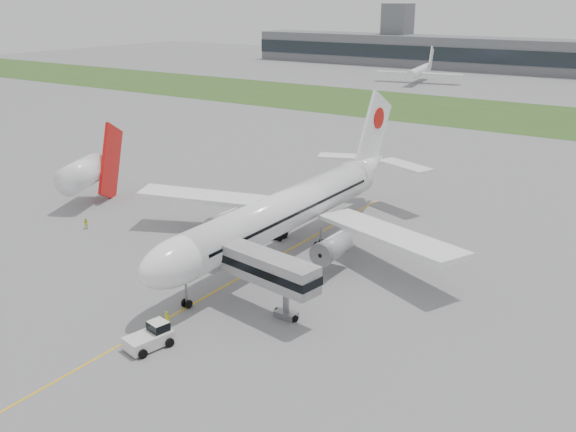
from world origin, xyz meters
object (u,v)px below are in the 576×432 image
Objects in this scene: airliner at (291,207)px; neighbor_aircraft at (87,172)px; jet_bridge at (255,265)px; ground_crew_near at (167,319)px; pushback_tug at (151,336)px.

neighbor_aircraft is at bearing -177.50° from airliner.
jet_bridge is 10.28m from ground_crew_near.
jet_bridge is at bearing -69.05° from airliner.
airliner reaches higher than ground_crew_near.
pushback_tug is 3.83m from ground_crew_near.
airliner is at bearing -22.01° from neighbor_aircraft.
jet_bridge is at bearing 85.32° from pushback_tug.
pushback_tug is at bearing -57.71° from neighbor_aircraft.
pushback_tug is 2.79× the size of ground_crew_near.
pushback_tug is 12.73m from jet_bridge.
jet_bridge is at bearing -42.90° from neighbor_aircraft.
pushback_tug reaches higher than ground_crew_near.
airliner is 3.70× the size of jet_bridge.
pushback_tug is at bearing -97.91° from jet_bridge.
ground_crew_near is (-1.42, 3.55, -0.17)m from pushback_tug.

